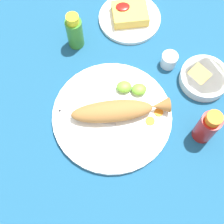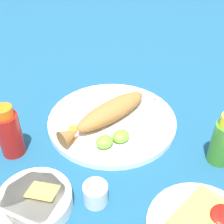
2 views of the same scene
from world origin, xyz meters
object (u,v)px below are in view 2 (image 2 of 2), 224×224
object	(u,v)px
hot_sauce_bottle_red	(9,132)
hot_sauce_bottle_green	(223,141)
fork_near	(135,104)
guacamole_bowl	(35,200)
fried_fish	(107,113)
salt_cup	(96,195)
main_plate	(112,120)
fork_far	(144,112)

from	to	relation	value
hot_sauce_bottle_red	hot_sauce_bottle_green	bearing A→B (deg)	-47.21
hot_sauce_bottle_red	hot_sauce_bottle_green	size ratio (longest dim) A/B	1.02
fork_near	guacamole_bowl	xyz separation A→B (m)	(-0.40, -0.09, 0.00)
fried_fish	guacamole_bowl	world-z (taller)	fried_fish
salt_cup	guacamole_bowl	bearing A→B (deg)	142.32
main_plate	fork_near	xyz separation A→B (m)	(0.09, -0.00, 0.01)
fork_far	guacamole_bowl	xyz separation A→B (m)	(-0.39, -0.04, 0.00)
guacamole_bowl	fork_near	bearing A→B (deg)	12.31
fried_fish	fork_far	distance (m)	0.11
main_plate	hot_sauce_bottle_red	size ratio (longest dim) A/B	2.61
fork_far	guacamole_bowl	bearing A→B (deg)	177.26
main_plate	fork_far	distance (m)	0.10
main_plate	fried_fish	size ratio (longest dim) A/B	1.23
fried_fish	main_plate	bearing A→B (deg)	0.00
main_plate	hot_sauce_bottle_red	xyz separation A→B (m)	(-0.26, 0.09, 0.06)
fork_far	salt_cup	world-z (taller)	salt_cup
main_plate	guacamole_bowl	bearing A→B (deg)	-163.87
salt_cup	guacamole_bowl	world-z (taller)	same
fork_far	hot_sauce_bottle_green	distance (m)	0.24
hot_sauce_bottle_red	guacamole_bowl	xyz separation A→B (m)	(-0.05, -0.18, -0.04)
hot_sauce_bottle_red	fried_fish	bearing A→B (deg)	-20.17
fork_near	hot_sauce_bottle_red	world-z (taller)	hot_sauce_bottle_red
fried_fish	salt_cup	distance (m)	0.25
main_plate	hot_sauce_bottle_green	distance (m)	0.30
main_plate	guacamole_bowl	size ratio (longest dim) A/B	2.35
main_plate	hot_sauce_bottle_red	bearing A→B (deg)	161.02
fork_near	salt_cup	bearing A→B (deg)	-132.14
salt_cup	fried_fish	bearing A→B (deg)	41.00
salt_cup	guacamole_bowl	distance (m)	0.12
main_plate	fork_far	size ratio (longest dim) A/B	1.96
fried_fish	fork_near	distance (m)	0.11
fork_near	salt_cup	size ratio (longest dim) A/B	3.42
fork_near	salt_cup	xyz separation A→B (m)	(-0.30, -0.16, 0.00)
hot_sauce_bottle_green	guacamole_bowl	size ratio (longest dim) A/B	0.89
fried_fish	salt_cup	xyz separation A→B (m)	(-0.19, -0.16, -0.02)
main_plate	fork_near	distance (m)	0.09
fork_far	guacamole_bowl	distance (m)	0.39
hot_sauce_bottle_red	salt_cup	distance (m)	0.26
fried_fish	fork_near	xyz separation A→B (m)	(0.11, -0.00, -0.02)
fork_near	hot_sauce_bottle_green	world-z (taller)	hot_sauce_bottle_green
fork_near	hot_sauce_bottle_red	bearing A→B (deg)	-175.08
main_plate	salt_cup	world-z (taller)	salt_cup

